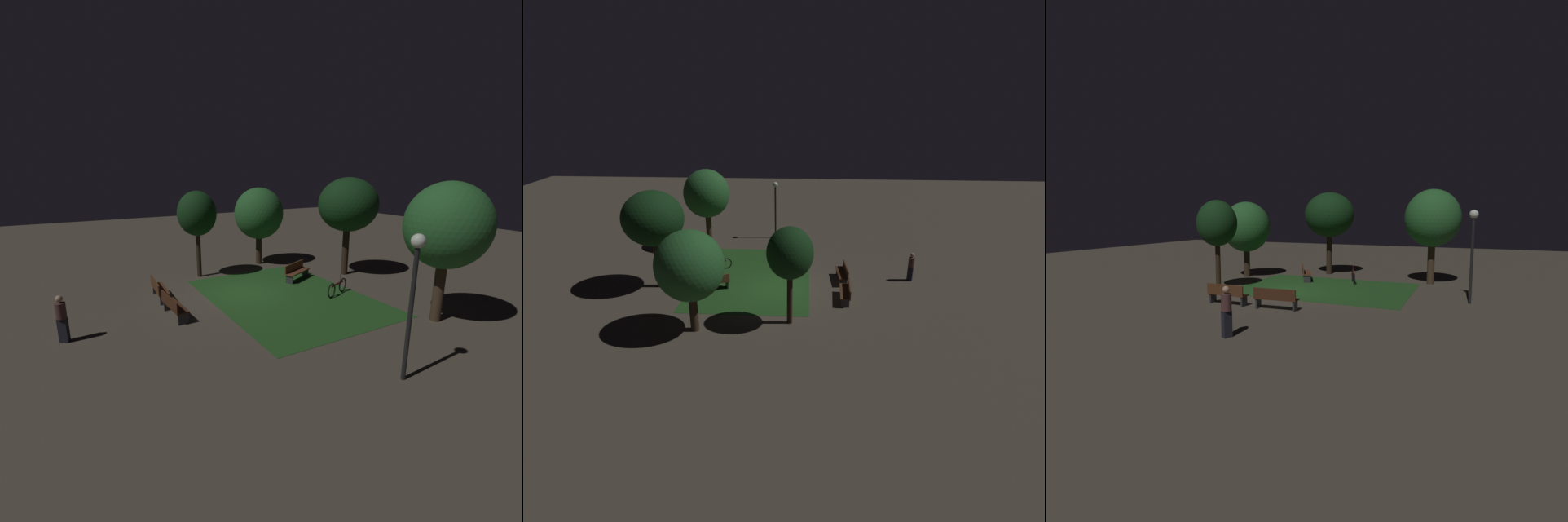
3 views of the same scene
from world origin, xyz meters
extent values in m
plane|color=#4C4438|center=(0.00, 0.00, 0.00)|extent=(60.00, 60.00, 0.00)
cube|color=#23511E|center=(1.36, 1.45, 0.01)|extent=(8.69, 6.35, 0.01)
cube|color=#512D19|center=(-1.15, -3.49, 0.45)|extent=(1.82, 0.55, 0.06)
cube|color=#512D19|center=(-1.16, -3.70, 0.68)|extent=(1.80, 0.13, 0.40)
cube|color=#2D2D33|center=(-1.95, -3.46, 0.21)|extent=(0.10, 0.39, 0.42)
cube|color=#2D2D33|center=(-0.35, -3.53, 0.21)|extent=(0.10, 0.39, 0.42)
cube|color=#422314|center=(1.15, -3.49, 0.45)|extent=(1.83, 0.59, 0.06)
cube|color=#422314|center=(1.16, -3.70, 0.68)|extent=(1.80, 0.17, 0.40)
cube|color=#2D2D33|center=(0.35, -3.54, 0.21)|extent=(0.10, 0.39, 0.42)
cube|color=#2D2D33|center=(1.95, -3.44, 0.21)|extent=(0.10, 0.39, 0.42)
cube|color=brown|center=(-0.47, 3.33, 0.45)|extent=(1.21, 1.83, 0.06)
cube|color=brown|center=(-0.66, 3.24, 0.68)|extent=(0.83, 1.65, 0.40)
cube|color=#2D2D33|center=(-0.81, 4.05, 0.21)|extent=(0.38, 0.24, 0.42)
cube|color=#2D2D33|center=(-0.12, 2.60, 0.21)|extent=(0.38, 0.24, 0.42)
cylinder|color=#38281C|center=(-4.38, 3.21, 1.12)|extent=(0.36, 0.36, 2.24)
ellipsoid|color=#28662D|center=(-4.38, 3.21, 3.02)|extent=(2.87, 2.87, 2.99)
cylinder|color=#2D2116|center=(-3.53, -0.86, 1.39)|extent=(0.25, 0.25, 2.79)
ellipsoid|color=#143816|center=(-3.53, -0.86, 3.34)|extent=(2.00, 2.00, 2.28)
cylinder|color=#2D2116|center=(-0.13, 6.17, 1.45)|extent=(0.35, 0.35, 2.89)
ellipsoid|color=#143816|center=(-0.13, 6.17, 3.75)|extent=(3.09, 3.09, 2.79)
cylinder|color=#423021|center=(6.19, 4.93, 1.39)|extent=(0.38, 0.38, 2.77)
ellipsoid|color=#28662D|center=(6.19, 4.93, 3.58)|extent=(2.93, 2.93, 3.08)
cylinder|color=black|center=(8.23, 0.67, 1.82)|extent=(0.12, 0.12, 3.63)
sphere|color=white|center=(8.23, 0.67, 3.78)|extent=(0.36, 0.36, 0.36)
torus|color=black|center=(2.42, 3.12, 0.33)|extent=(0.29, 0.64, 0.66)
torus|color=black|center=(2.05, 4.09, 0.33)|extent=(0.29, 0.64, 0.66)
cube|color=maroon|center=(2.23, 3.60, 0.51)|extent=(0.41, 0.99, 0.08)
cylinder|color=maroon|center=(2.14, 3.85, 0.73)|extent=(0.03, 0.03, 0.40)
cube|color=black|center=(1.39, -7.23, 0.42)|extent=(0.30, 0.34, 0.84)
cylinder|color=#4C2D2D|center=(1.39, -7.23, 1.10)|extent=(0.32, 0.32, 0.52)
sphere|color=tan|center=(1.39, -7.23, 1.50)|extent=(0.22, 0.22, 0.22)
camera|label=1|loc=(13.62, -6.74, 5.41)|focal=24.09mm
camera|label=2|loc=(-19.80, -1.56, 9.59)|focal=28.70mm
camera|label=3|loc=(8.26, -17.00, 3.77)|focal=26.86mm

